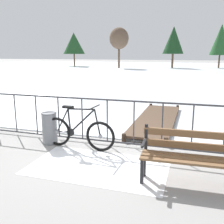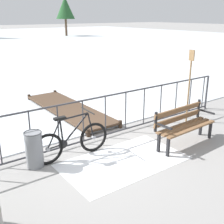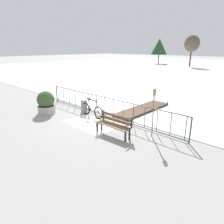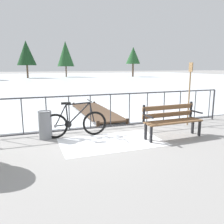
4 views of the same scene
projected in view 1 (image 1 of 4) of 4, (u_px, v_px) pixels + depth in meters
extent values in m
plane|color=gray|center=(107.00, 144.00, 6.01)|extent=(160.00, 160.00, 0.00)
cube|color=silver|center=(180.00, 70.00, 32.42)|extent=(80.00, 56.00, 0.03)
cube|color=white|center=(98.00, 166.00, 4.83)|extent=(2.54, 1.46, 0.01)
cylinder|color=#38383D|center=(107.00, 100.00, 5.78)|extent=(9.00, 0.04, 0.04)
cylinder|color=#38383D|center=(107.00, 141.00, 6.00)|extent=(9.00, 0.04, 0.04)
cylinder|color=#38383D|center=(15.00, 113.00, 6.62)|extent=(0.03, 0.03, 0.97)
cylinder|color=#38383D|center=(36.00, 115.00, 6.44)|extent=(0.03, 0.03, 0.97)
cylinder|color=#38383D|center=(59.00, 117.00, 6.25)|extent=(0.03, 0.03, 0.97)
cylinder|color=#38383D|center=(82.00, 119.00, 6.07)|extent=(0.03, 0.03, 0.97)
cylinder|color=#38383D|center=(107.00, 121.00, 5.89)|extent=(0.03, 0.03, 0.97)
cylinder|color=#38383D|center=(134.00, 123.00, 5.71)|extent=(0.03, 0.03, 0.97)
cylinder|color=#38383D|center=(162.00, 125.00, 5.53)|extent=(0.03, 0.03, 0.97)
cylinder|color=#38383D|center=(192.00, 128.00, 5.35)|extent=(0.03, 0.03, 0.97)
torus|color=black|center=(57.00, 132.00, 5.88)|extent=(0.66, 0.09, 0.66)
cylinder|color=gray|center=(57.00, 132.00, 5.88)|extent=(0.08, 0.06, 0.08)
torus|color=black|center=(100.00, 136.00, 5.53)|extent=(0.66, 0.09, 0.66)
cylinder|color=gray|center=(100.00, 136.00, 5.53)|extent=(0.08, 0.06, 0.08)
cylinder|color=black|center=(69.00, 121.00, 5.72)|extent=(0.08, 0.04, 0.53)
cylinder|color=black|center=(82.00, 121.00, 5.61)|extent=(0.61, 0.06, 0.59)
cylinder|color=black|center=(81.00, 109.00, 5.56)|extent=(0.63, 0.06, 0.07)
cylinder|color=black|center=(64.00, 132.00, 5.82)|extent=(0.34, 0.04, 0.05)
cylinder|color=black|center=(63.00, 120.00, 5.77)|extent=(0.32, 0.04, 0.56)
cylinder|color=black|center=(97.00, 123.00, 5.49)|extent=(0.16, 0.04, 0.59)
cube|color=black|center=(68.00, 107.00, 5.66)|extent=(0.24, 0.11, 0.05)
cylinder|color=black|center=(94.00, 107.00, 5.44)|extent=(0.05, 0.52, 0.03)
cylinder|color=black|center=(71.00, 132.00, 5.77)|extent=(0.18, 0.03, 0.18)
cube|color=brown|center=(192.00, 156.00, 4.20)|extent=(1.60, 0.16, 0.04)
cube|color=brown|center=(192.00, 160.00, 4.05)|extent=(1.60, 0.16, 0.04)
cube|color=brown|center=(192.00, 164.00, 3.91)|extent=(1.60, 0.16, 0.04)
cube|color=brown|center=(192.00, 146.00, 4.26)|extent=(1.60, 0.11, 0.12)
cube|color=brown|center=(193.00, 134.00, 4.21)|extent=(1.60, 0.11, 0.12)
cube|color=black|center=(142.00, 171.00, 4.17)|extent=(0.05, 0.06, 0.44)
cube|color=black|center=(144.00, 164.00, 4.42)|extent=(0.05, 0.06, 0.44)
cube|color=black|center=(146.00, 137.00, 4.43)|extent=(0.05, 0.05, 0.45)
cube|color=black|center=(144.00, 143.00, 4.21)|extent=(0.06, 0.40, 0.04)
cylinder|color=gray|center=(50.00, 128.00, 6.02)|extent=(0.34, 0.34, 0.72)
torus|color=#494A4E|center=(49.00, 113.00, 5.94)|extent=(0.35, 0.35, 0.02)
cube|color=#4C3828|center=(156.00, 119.00, 7.86)|extent=(1.10, 3.93, 0.06)
cylinder|color=#35271C|center=(124.00, 138.00, 6.18)|extent=(0.10, 0.10, 0.20)
cylinder|color=#35271C|center=(166.00, 142.00, 5.89)|extent=(0.10, 0.10, 0.20)
cylinder|color=#35271C|center=(151.00, 106.00, 9.84)|extent=(0.10, 0.10, 0.20)
cylinder|color=#35271C|center=(178.00, 108.00, 9.54)|extent=(0.10, 0.10, 0.20)
cylinder|color=brown|center=(74.00, 56.00, 42.09)|extent=(0.21, 0.21, 3.30)
cone|color=#1E4723|center=(74.00, 43.00, 41.65)|extent=(3.47, 3.47, 3.32)
cylinder|color=brown|center=(219.00, 57.00, 36.59)|extent=(0.22, 0.22, 3.05)
cone|color=#235128|center=(221.00, 40.00, 36.06)|extent=(2.86, 2.86, 4.19)
cylinder|color=brown|center=(119.00, 56.00, 36.98)|extent=(0.27, 0.27, 3.31)
ellipsoid|color=brown|center=(119.00, 38.00, 36.44)|extent=(2.70, 2.70, 2.97)
cylinder|color=brown|center=(173.00, 56.00, 36.96)|extent=(0.28, 0.28, 3.34)
cone|color=#193D1E|center=(173.00, 40.00, 36.47)|extent=(2.95, 2.95, 3.76)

